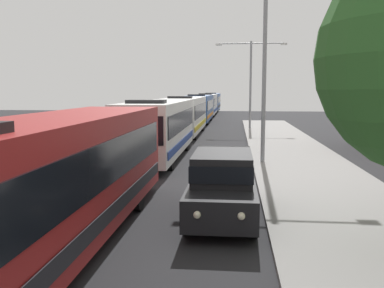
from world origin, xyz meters
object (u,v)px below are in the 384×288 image
at_px(bus_lead, 54,178).
at_px(white_suv, 222,183).
at_px(bus_second_in_line, 159,127).
at_px(streetlamp_mid, 265,50).
at_px(bus_rear, 207,104).
at_px(bus_middle, 186,114).
at_px(bus_fourth_in_line, 199,108).
at_px(bus_tail_end, 212,101).
at_px(streetlamp_far, 251,75).

xyz_separation_m(bus_lead, white_suv, (3.70, 2.88, -0.66)).
bearing_deg(bus_second_in_line, streetlamp_mid, -15.34).
xyz_separation_m(bus_second_in_line, bus_rear, (0.00, 38.93, 0.00)).
distance_m(bus_lead, streetlamp_mid, 13.66).
height_order(bus_lead, bus_middle, same).
height_order(bus_fourth_in_line, streetlamp_mid, streetlamp_mid).
distance_m(bus_rear, white_suv, 49.63).
height_order(bus_tail_end, streetlamp_far, streetlamp_far).
distance_m(bus_tail_end, streetlamp_far, 35.31).
xyz_separation_m(bus_middle, bus_rear, (-0.00, 26.53, -0.00)).
bearing_deg(bus_tail_end, white_suv, -86.62).
bearing_deg(streetlamp_far, bus_rear, 104.06).
distance_m(bus_middle, streetlamp_mid, 15.37).
xyz_separation_m(bus_middle, bus_fourth_in_line, (-0.00, 13.20, -0.00)).
xyz_separation_m(bus_lead, bus_middle, (-0.00, 25.83, -0.00)).
relative_size(bus_middle, streetlamp_far, 1.53).
height_order(bus_lead, streetlamp_mid, streetlamp_mid).
bearing_deg(bus_second_in_line, bus_middle, 90.00).
distance_m(bus_lead, bus_tail_end, 65.55).
relative_size(bus_fourth_in_line, white_suv, 2.39).
bearing_deg(bus_second_in_line, bus_fourth_in_line, 90.00).
relative_size(bus_second_in_line, streetlamp_mid, 1.23).
bearing_deg(streetlamp_mid, bus_fourth_in_line, 101.28).
height_order(bus_second_in_line, bus_middle, same).
distance_m(bus_second_in_line, streetlamp_far, 18.51).
xyz_separation_m(bus_fourth_in_line, white_suv, (3.70, -36.15, -0.66)).
distance_m(bus_tail_end, white_suv, 62.78).
relative_size(bus_second_in_line, streetlamp_far, 1.38).
xyz_separation_m(bus_rear, white_suv, (3.70, -49.49, -0.66)).
distance_m(bus_fourth_in_line, streetlamp_mid, 27.87).
height_order(bus_rear, white_suv, bus_rear).
distance_m(bus_second_in_line, streetlamp_mid, 6.78).
bearing_deg(bus_middle, bus_lead, -90.00).
height_order(bus_second_in_line, streetlamp_mid, streetlamp_mid).
xyz_separation_m(bus_fourth_in_line, streetlamp_far, (5.40, -8.21, 3.35)).
bearing_deg(streetlamp_mid, bus_second_in_line, 164.66).
bearing_deg(bus_fourth_in_line, bus_tail_end, 90.00).
distance_m(bus_lead, bus_middle, 25.83).
relative_size(bus_fourth_in_line, streetlamp_mid, 1.30).
bearing_deg(bus_middle, white_suv, -80.85).
distance_m(bus_rear, bus_tail_end, 13.18).
distance_m(bus_middle, bus_fourth_in_line, 13.20).
bearing_deg(bus_fourth_in_line, white_suv, -84.16).
xyz_separation_m(white_suv, streetlamp_mid, (1.70, 9.08, 4.49)).
bearing_deg(streetlamp_mid, white_suv, -100.61).
height_order(white_suv, streetlamp_mid, streetlamp_mid).
bearing_deg(bus_second_in_line, bus_tail_end, 90.00).
distance_m(bus_lead, streetlamp_far, 31.46).
bearing_deg(bus_rear, white_suv, -85.73).
xyz_separation_m(bus_middle, streetlamp_mid, (5.40, -13.88, 3.83)).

